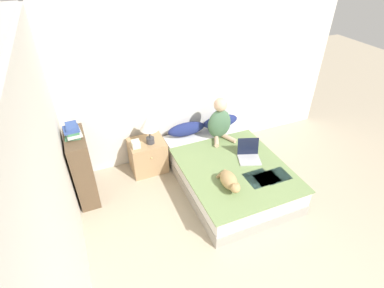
% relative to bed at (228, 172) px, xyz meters
% --- Properties ---
extents(wall_back, '(5.13, 0.05, 2.55)m').
position_rel_bed_xyz_m(wall_back, '(-0.09, 1.10, 1.06)').
color(wall_back, silver).
rests_on(wall_back, ground_plane).
extents(wall_side, '(0.05, 4.33, 2.55)m').
position_rel_bed_xyz_m(wall_side, '(-2.18, -0.60, 1.06)').
color(wall_side, silver).
rests_on(wall_side, ground_plane).
extents(bed, '(1.44, 2.04, 0.43)m').
position_rel_bed_xyz_m(bed, '(0.00, 0.00, 0.00)').
color(bed, '#9E998E').
rests_on(bed, ground_plane).
extents(pillow_near, '(0.64, 0.22, 0.21)m').
position_rel_bed_xyz_m(pillow_near, '(-0.31, 0.89, 0.32)').
color(pillow_near, navy).
rests_on(pillow_near, bed).
extents(pillow_far, '(0.64, 0.22, 0.21)m').
position_rel_bed_xyz_m(pillow_far, '(0.31, 0.89, 0.32)').
color(pillow_far, navy).
rests_on(pillow_far, bed).
extents(person_sitting, '(0.39, 0.38, 0.69)m').
position_rel_bed_xyz_m(person_sitting, '(0.14, 0.61, 0.51)').
color(person_sitting, '#476B4C').
rests_on(person_sitting, bed).
extents(cat_tabby, '(0.22, 0.54, 0.21)m').
position_rel_bed_xyz_m(cat_tabby, '(-0.27, -0.49, 0.32)').
color(cat_tabby, tan).
rests_on(cat_tabby, bed).
extents(laptop_open, '(0.40, 0.40, 0.27)m').
position_rel_bed_xyz_m(laptop_open, '(0.30, -0.06, 0.27)').
color(laptop_open, '#B7B7BC').
rests_on(laptop_open, bed).
extents(nightstand, '(0.54, 0.48, 0.53)m').
position_rel_bed_xyz_m(nightstand, '(-1.02, 0.79, 0.05)').
color(nightstand, tan).
rests_on(nightstand, ground_plane).
extents(table_lamp, '(0.27, 0.27, 0.48)m').
position_rel_bed_xyz_m(table_lamp, '(-0.97, 0.74, 0.66)').
color(table_lamp, '#38383D').
rests_on(table_lamp, nightstand).
extents(tissue_box, '(0.12, 0.12, 0.14)m').
position_rel_bed_xyz_m(tissue_box, '(-1.20, 0.72, 0.38)').
color(tissue_box, beige).
rests_on(tissue_box, nightstand).
extents(bookshelf, '(0.26, 0.64, 1.03)m').
position_rel_bed_xyz_m(bookshelf, '(-2.00, 0.54, 0.31)').
color(bookshelf, brown).
rests_on(bookshelf, ground_plane).
extents(book_stack_top, '(0.22, 0.25, 0.17)m').
position_rel_bed_xyz_m(book_stack_top, '(-2.00, 0.54, 0.90)').
color(book_stack_top, '#3D7A51').
rests_on(book_stack_top, bookshelf).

